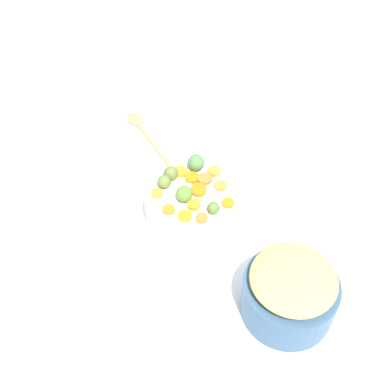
% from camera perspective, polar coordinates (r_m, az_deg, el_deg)
% --- Properties ---
extents(tabletop, '(2.40, 2.40, 0.02)m').
position_cam_1_polar(tabletop, '(1.31, -2.20, -2.56)').
color(tabletop, silver).
rests_on(tabletop, ground).
extents(serving_bowl_carrots, '(0.23, 0.23, 0.09)m').
position_cam_1_polar(serving_bowl_carrots, '(1.25, 0.00, -1.67)').
color(serving_bowl_carrots, white).
rests_on(serving_bowl_carrots, tabletop).
extents(metal_pot, '(0.20, 0.20, 0.10)m').
position_cam_1_polar(metal_pot, '(1.12, 10.87, -11.57)').
color(metal_pot, '#32506E').
rests_on(metal_pot, tabletop).
extents(stuffing_mound, '(0.18, 0.18, 0.04)m').
position_cam_1_polar(stuffing_mound, '(1.06, 11.42, -9.61)').
color(stuffing_mound, tan).
rests_on(stuffing_mound, metal_pot).
extents(carrot_slice_0, '(0.05, 0.05, 0.01)m').
position_cam_1_polar(carrot_slice_0, '(1.27, -1.31, 2.32)').
color(carrot_slice_0, orange).
rests_on(carrot_slice_0, serving_bowl_carrots).
extents(carrot_slice_1, '(0.04, 0.04, 0.01)m').
position_cam_1_polar(carrot_slice_1, '(1.25, -0.01, 1.65)').
color(carrot_slice_1, orange).
rests_on(carrot_slice_1, serving_bowl_carrots).
extents(carrot_slice_2, '(0.04, 0.04, 0.01)m').
position_cam_1_polar(carrot_slice_2, '(1.22, -3.98, -0.16)').
color(carrot_slice_2, orange).
rests_on(carrot_slice_2, serving_bowl_carrots).
extents(carrot_slice_3, '(0.04, 0.04, 0.01)m').
position_cam_1_polar(carrot_slice_3, '(1.19, 0.23, -1.45)').
color(carrot_slice_3, orange).
rests_on(carrot_slice_3, serving_bowl_carrots).
extents(carrot_slice_4, '(0.04, 0.04, 0.01)m').
position_cam_1_polar(carrot_slice_4, '(1.20, 4.10, -1.24)').
color(carrot_slice_4, orange).
rests_on(carrot_slice_4, serving_bowl_carrots).
extents(carrot_slice_5, '(0.04, 0.04, 0.01)m').
position_cam_1_polar(carrot_slice_5, '(1.27, 2.54, 2.33)').
color(carrot_slice_5, orange).
rests_on(carrot_slice_5, serving_bowl_carrots).
extents(carrot_slice_6, '(0.04, 0.04, 0.01)m').
position_cam_1_polar(carrot_slice_6, '(1.19, -2.66, -2.00)').
color(carrot_slice_6, orange).
rests_on(carrot_slice_6, serving_bowl_carrots).
extents(carrot_slice_7, '(0.05, 0.05, 0.01)m').
position_cam_1_polar(carrot_slice_7, '(1.17, -0.80, -2.73)').
color(carrot_slice_7, orange).
rests_on(carrot_slice_7, serving_bowl_carrots).
extents(carrot_slice_8, '(0.04, 0.04, 0.01)m').
position_cam_1_polar(carrot_slice_8, '(1.17, 1.11, -2.97)').
color(carrot_slice_8, orange).
rests_on(carrot_slice_8, serving_bowl_carrots).
extents(carrot_slice_9, '(0.04, 0.04, 0.01)m').
position_cam_1_polar(carrot_slice_9, '(1.25, 1.47, 1.49)').
color(carrot_slice_9, orange).
rests_on(carrot_slice_9, serving_bowl_carrots).
extents(carrot_slice_10, '(0.04, 0.04, 0.01)m').
position_cam_1_polar(carrot_slice_10, '(1.23, 3.25, 0.56)').
color(carrot_slice_10, orange).
rests_on(carrot_slice_10, serving_bowl_carrots).
extents(carrot_slice_11, '(0.06, 0.06, 0.01)m').
position_cam_1_polar(carrot_slice_11, '(1.22, 0.75, 0.23)').
color(carrot_slice_11, orange).
rests_on(carrot_slice_11, serving_bowl_carrots).
extents(brussels_sprout_0, '(0.04, 0.04, 0.04)m').
position_cam_1_polar(brussels_sprout_0, '(1.24, -2.47, 2.14)').
color(brussels_sprout_0, '#5B6B33').
rests_on(brussels_sprout_0, serving_bowl_carrots).
extents(brussels_sprout_1, '(0.04, 0.04, 0.04)m').
position_cam_1_polar(brussels_sprout_1, '(1.26, 0.46, 3.35)').
color(brussels_sprout_1, '#4A7A41').
rests_on(brussels_sprout_1, serving_bowl_carrots).
extents(brussels_sprout_2, '(0.04, 0.04, 0.04)m').
position_cam_1_polar(brussels_sprout_2, '(1.19, -0.89, -0.22)').
color(brussels_sprout_2, '#558130').
rests_on(brussels_sprout_2, serving_bowl_carrots).
extents(brussels_sprout_3, '(0.03, 0.03, 0.03)m').
position_cam_1_polar(brussels_sprout_3, '(1.23, -3.16, 1.18)').
color(brussels_sprout_3, '#5B7134').
rests_on(brussels_sprout_3, serving_bowl_carrots).
extents(brussels_sprout_4, '(0.03, 0.03, 0.03)m').
position_cam_1_polar(brussels_sprout_4, '(1.17, 2.45, -1.80)').
color(brussels_sprout_4, '#53702E').
rests_on(brussels_sprout_4, serving_bowl_carrots).
extents(wooden_spoon, '(0.30, 0.17, 0.01)m').
position_cam_1_polar(wooden_spoon, '(1.52, -5.34, 6.74)').
color(wooden_spoon, '#BE7955').
rests_on(wooden_spoon, tabletop).
extents(dish_towel, '(0.18, 0.13, 0.01)m').
position_cam_1_polar(dish_towel, '(1.39, 12.26, 0.82)').
color(dish_towel, beige).
rests_on(dish_towel, tabletop).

